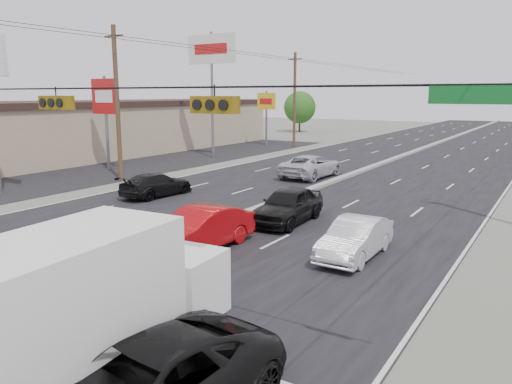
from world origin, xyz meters
TOP-DOWN VIEW (x-y plane):
  - ground at (0.00, 0.00)m, footprint 200.00×200.00m
  - road_surface at (0.00, 30.00)m, footprint 20.00×160.00m
  - center_median at (0.00, 30.00)m, footprint 0.50×160.00m
  - strip_mall at (-26.00, 25.00)m, footprint 12.00×42.00m
  - parking_lot at (-17.00, 25.00)m, footprint 10.00×42.00m
  - utility_pole_left_b at (-12.50, 15.00)m, footprint 1.60×0.30m
  - utility_pole_left_c at (-12.50, 40.00)m, footprint 1.60×0.30m
  - traffic_signals at (1.40, 0.00)m, footprint 25.00×0.30m
  - pole_sign_mid at (-17.00, 18.00)m, footprint 2.60×0.25m
  - pole_sign_billboard at (-14.50, 28.00)m, footprint 5.00×0.25m
  - pole_sign_far at (-16.00, 40.00)m, footprint 2.20×0.25m
  - tree_left_far at (-22.00, 60.00)m, footprint 4.80×4.80m
  - box_truck at (5.01, -2.11)m, footprint 2.62×6.36m
  - tan_sedan at (3.00, -0.72)m, footprint 2.13×4.85m
  - red_sedan at (1.51, 5.68)m, footprint 1.99×4.83m
  - queue_car_a at (2.38, 10.90)m, footprint 2.06×4.72m
  - queue_car_b at (6.70, 7.86)m, footprint 1.47×4.16m
  - oncoming_near at (-6.70, 12.21)m, footprint 2.16×4.65m
  - oncoming_far at (-2.15, 22.69)m, footprint 2.73×5.66m

SIDE VIEW (x-z plane):
  - ground at x=0.00m, z-range 0.00..0.00m
  - road_surface at x=0.00m, z-range -0.01..0.01m
  - parking_lot at x=-17.00m, z-range -0.01..0.01m
  - center_median at x=0.00m, z-range 0.00..0.20m
  - oncoming_near at x=-6.70m, z-range 0.00..1.31m
  - queue_car_b at x=6.70m, z-range 0.00..1.37m
  - tan_sedan at x=3.00m, z-range 0.00..1.38m
  - oncoming_far at x=-2.15m, z-range 0.00..1.55m
  - red_sedan at x=1.51m, z-range 0.00..1.56m
  - queue_car_a at x=2.38m, z-range 0.00..1.58m
  - box_truck at x=5.01m, z-range 0.04..3.20m
  - strip_mall at x=-26.00m, z-range 0.00..4.60m
  - tree_left_far at x=-22.00m, z-range 0.66..6.78m
  - pole_sign_far at x=-16.00m, z-range 1.41..7.41m
  - utility_pole_left_b at x=-12.50m, z-range 0.11..10.11m
  - utility_pole_left_c at x=-12.50m, z-range 0.11..10.11m
  - pole_sign_mid at x=-17.00m, z-range 1.61..8.61m
  - traffic_signals at x=1.40m, z-range 5.22..5.77m
  - pole_sign_billboard at x=-14.50m, z-range 3.37..14.37m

